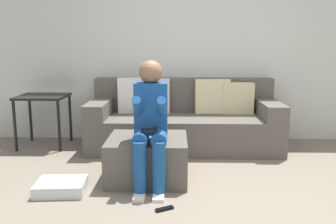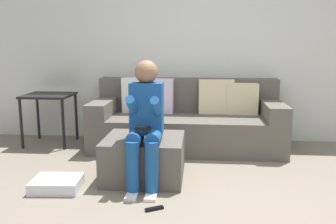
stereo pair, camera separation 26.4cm
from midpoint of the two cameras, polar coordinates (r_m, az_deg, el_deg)
ground_plane at (r=3.13m, az=8.91°, el=-14.77°), size 8.19×8.19×0.00m
wall_back at (r=5.13m, az=7.57°, el=9.07°), size 6.30×0.10×2.40m
couch_sectional at (r=4.77m, az=4.52°, el=-1.42°), size 2.39×0.97×0.89m
ottoman at (r=3.68m, az=-1.66°, el=-7.14°), size 0.77×0.71×0.42m
person_seated at (r=3.39m, az=-1.30°, el=-1.15°), size 0.31×0.60×1.18m
storage_bin at (r=3.57m, az=-14.81°, el=-10.77°), size 0.46×0.39×0.11m
side_table at (r=5.05m, az=-16.60°, el=1.56°), size 0.61×0.56×0.67m
remote_near_ottoman at (r=3.08m, az=0.41°, el=-14.81°), size 0.15×0.11×0.02m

